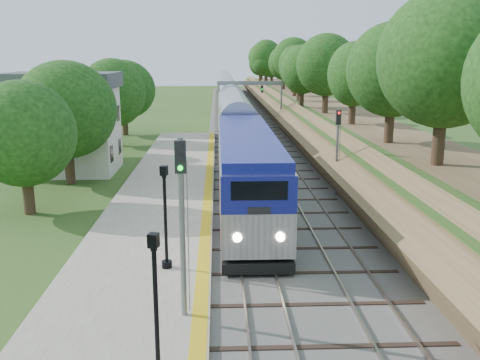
{
  "coord_description": "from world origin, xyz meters",
  "views": [
    {
      "loc": [
        -1.67,
        -13.38,
        9.24
      ],
      "look_at": [
        -0.5,
        14.37,
        2.8
      ],
      "focal_mm": 40.0,
      "sensor_mm": 36.0,
      "label": 1
    }
  ],
  "objects_px": {
    "signal_platform": "(182,209)",
    "signal_farside": "(337,143)",
    "train": "(228,102)",
    "signal_gantry": "(250,92)",
    "station_building": "(64,122)",
    "lamppost_far": "(166,223)",
    "lamppost_mid": "(156,314)"
  },
  "relations": [
    {
      "from": "lamppost_mid",
      "to": "signal_platform",
      "type": "distance_m",
      "value": 4.18
    },
    {
      "from": "signal_gantry",
      "to": "lamppost_mid",
      "type": "relative_size",
      "value": 1.98
    },
    {
      "from": "signal_farside",
      "to": "station_building",
      "type": "bearing_deg",
      "value": 156.13
    },
    {
      "from": "lamppost_mid",
      "to": "signal_platform",
      "type": "height_order",
      "value": "signal_platform"
    },
    {
      "from": "train",
      "to": "lamppost_far",
      "type": "distance_m",
      "value": 62.19
    },
    {
      "from": "lamppost_far",
      "to": "signal_farside",
      "type": "xyz_separation_m",
      "value": [
        10.1,
        12.8,
        1.3
      ]
    },
    {
      "from": "lamppost_far",
      "to": "lamppost_mid",
      "type": "bearing_deg",
      "value": -86.51
    },
    {
      "from": "train",
      "to": "lamppost_mid",
      "type": "xyz_separation_m",
      "value": [
        -3.42,
        -70.06,
        -0.11
      ]
    },
    {
      "from": "signal_gantry",
      "to": "signal_farside",
      "type": "bearing_deg",
      "value": -83.73
    },
    {
      "from": "train",
      "to": "signal_platform",
      "type": "xyz_separation_m",
      "value": [
        -2.9,
        -66.4,
        1.86
      ]
    },
    {
      "from": "train",
      "to": "lamppost_far",
      "type": "relative_size",
      "value": 28.59
    },
    {
      "from": "lamppost_far",
      "to": "station_building",
      "type": "bearing_deg",
      "value": 114.91
    },
    {
      "from": "lamppost_far",
      "to": "train",
      "type": "bearing_deg",
      "value": 86.4
    },
    {
      "from": "train",
      "to": "signal_gantry",
      "type": "bearing_deg",
      "value": -80.85
    },
    {
      "from": "signal_gantry",
      "to": "station_building",
      "type": "bearing_deg",
      "value": -123.38
    },
    {
      "from": "station_building",
      "to": "lamppost_mid",
      "type": "relative_size",
      "value": 2.03
    },
    {
      "from": "station_building",
      "to": "lamppost_far",
      "type": "height_order",
      "value": "station_building"
    },
    {
      "from": "signal_gantry",
      "to": "lamppost_mid",
      "type": "bearing_deg",
      "value": -96.14
    },
    {
      "from": "train",
      "to": "signal_farside",
      "type": "xyz_separation_m",
      "value": [
        6.2,
        -49.27,
        1.29
      ]
    },
    {
      "from": "signal_gantry",
      "to": "train",
      "type": "relative_size",
      "value": 0.07
    },
    {
      "from": "signal_platform",
      "to": "signal_farside",
      "type": "bearing_deg",
      "value": 62.03
    },
    {
      "from": "station_building",
      "to": "signal_platform",
      "type": "height_order",
      "value": "station_building"
    },
    {
      "from": "signal_farside",
      "to": "signal_gantry",
      "type": "bearing_deg",
      "value": 96.27
    },
    {
      "from": "lamppost_mid",
      "to": "signal_platform",
      "type": "bearing_deg",
      "value": 81.97
    },
    {
      "from": "signal_gantry",
      "to": "lamppost_far",
      "type": "relative_size",
      "value": 1.88
    },
    {
      "from": "signal_platform",
      "to": "signal_farside",
      "type": "relative_size",
      "value": 1.08
    },
    {
      "from": "station_building",
      "to": "signal_gantry",
      "type": "xyz_separation_m",
      "value": [
        16.47,
        24.99,
        0.73
      ]
    },
    {
      "from": "lamppost_mid",
      "to": "station_building",
      "type": "bearing_deg",
      "value": 109.59
    },
    {
      "from": "signal_gantry",
      "to": "signal_platform",
      "type": "height_order",
      "value": "signal_platform"
    },
    {
      "from": "signal_farside",
      "to": "signal_platform",
      "type": "bearing_deg",
      "value": -117.97
    },
    {
      "from": "lamppost_far",
      "to": "signal_farside",
      "type": "bearing_deg",
      "value": 51.72
    },
    {
      "from": "signal_gantry",
      "to": "train",
      "type": "height_order",
      "value": "signal_gantry"
    }
  ]
}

